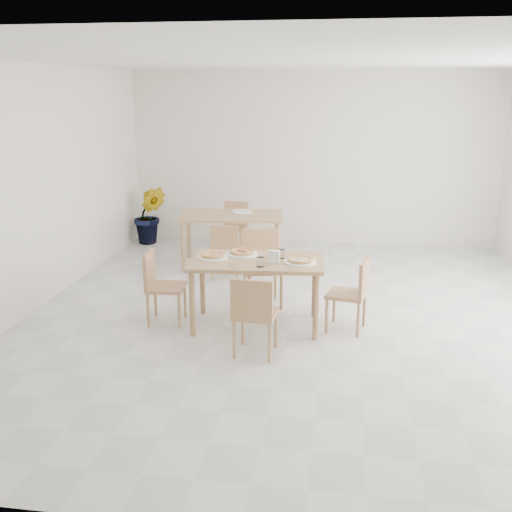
# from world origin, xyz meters

# --- Properties ---
(main_table) EXTENTS (1.47, 0.90, 0.75)m
(main_table) POSITION_xyz_m (-0.37, -0.34, 0.66)
(main_table) COLOR #AB7F58
(main_table) RESTS_ON ground
(chair_south) EXTENTS (0.42, 0.42, 0.80)m
(chair_south) POSITION_xyz_m (-0.27, -1.11, 0.47)
(chair_south) COLOR #A97654
(chair_south) RESTS_ON ground
(chair_north) EXTENTS (0.55, 0.55, 0.89)m
(chair_north) POSITION_xyz_m (-0.41, 0.41, 0.52)
(chair_north) COLOR #A97654
(chair_north) RESTS_ON ground
(chair_west) EXTENTS (0.43, 0.43, 0.80)m
(chair_west) POSITION_xyz_m (-1.43, -0.39, 0.47)
(chair_west) COLOR #A97654
(chair_west) RESTS_ON ground
(chair_east) EXTENTS (0.47, 0.47, 0.79)m
(chair_east) POSITION_xyz_m (0.68, -0.32, 0.46)
(chair_east) COLOR #A97654
(chair_east) RESTS_ON ground
(plate_margherita) EXTENTS (0.33, 0.33, 0.02)m
(plate_margherita) POSITION_xyz_m (-0.83, -0.34, 0.76)
(plate_margherita) COLOR white
(plate_margherita) RESTS_ON main_table
(plate_mushroom) EXTENTS (0.34, 0.34, 0.02)m
(plate_mushroom) POSITION_xyz_m (0.11, -0.38, 0.76)
(plate_mushroom) COLOR white
(plate_mushroom) RESTS_ON main_table
(plate_pepperoni) EXTENTS (0.34, 0.34, 0.02)m
(plate_pepperoni) POSITION_xyz_m (-0.54, -0.15, 0.76)
(plate_pepperoni) COLOR white
(plate_pepperoni) RESTS_ON main_table
(pizza_margherita) EXTENTS (0.31, 0.31, 0.03)m
(pizza_margherita) POSITION_xyz_m (-0.83, -0.34, 0.78)
(pizza_margherita) COLOR #F0BA71
(pizza_margherita) RESTS_ON plate_margherita
(pizza_mushroom) EXTENTS (0.30, 0.30, 0.03)m
(pizza_mushroom) POSITION_xyz_m (0.11, -0.38, 0.78)
(pizza_mushroom) COLOR #F0BA71
(pizza_mushroom) RESTS_ON plate_mushroom
(pizza_pepperoni) EXTENTS (0.30, 0.30, 0.03)m
(pizza_pepperoni) POSITION_xyz_m (-0.54, -0.15, 0.78)
(pizza_pepperoni) COLOR #F0BA71
(pizza_pepperoni) RESTS_ON plate_pepperoni
(tumbler_a) EXTENTS (0.07, 0.07, 0.10)m
(tumbler_a) POSITION_xyz_m (-0.11, -0.24, 0.80)
(tumbler_a) COLOR white
(tumbler_a) RESTS_ON main_table
(tumbler_b) EXTENTS (0.08, 0.08, 0.10)m
(tumbler_b) POSITION_xyz_m (-0.28, -0.59, 0.80)
(tumbler_b) COLOR white
(tumbler_b) RESTS_ON main_table
(napkin_holder) EXTENTS (0.13, 0.07, 0.14)m
(napkin_holder) POSITION_xyz_m (-0.16, -0.45, 0.82)
(napkin_holder) COLOR silver
(napkin_holder) RESTS_ON main_table
(fork_a) EXTENTS (0.06, 0.17, 0.01)m
(fork_a) POSITION_xyz_m (-0.59, -0.60, 0.75)
(fork_a) COLOR silver
(fork_a) RESTS_ON main_table
(fork_b) EXTENTS (0.04, 0.17, 0.01)m
(fork_b) POSITION_xyz_m (-0.59, -0.58, 0.75)
(fork_b) COLOR silver
(fork_b) RESTS_ON main_table
(second_table) EXTENTS (1.58, 1.04, 0.75)m
(second_table) POSITION_xyz_m (-1.07, 1.99, 0.67)
(second_table) COLOR #A97654
(second_table) RESTS_ON ground
(chair_back_s) EXTENTS (0.40, 0.40, 0.78)m
(chair_back_s) POSITION_xyz_m (-1.01, 1.23, 0.45)
(chair_back_s) COLOR #A97654
(chair_back_s) RESTS_ON ground
(chair_back_n) EXTENTS (0.43, 0.43, 0.79)m
(chair_back_n) POSITION_xyz_m (-1.17, 2.75, 0.46)
(chair_back_n) COLOR #A97654
(chair_back_n) RESTS_ON ground
(plate_empty) EXTENTS (0.30, 0.30, 0.02)m
(plate_empty) POSITION_xyz_m (-0.95, 2.17, 0.76)
(plate_empty) COLOR white
(plate_empty) RESTS_ON second_table
(potted_plant) EXTENTS (0.62, 0.54, 0.96)m
(potted_plant) POSITION_xyz_m (-2.65, 3.01, 0.48)
(potted_plant) COLOR #1F661E
(potted_plant) RESTS_ON ground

